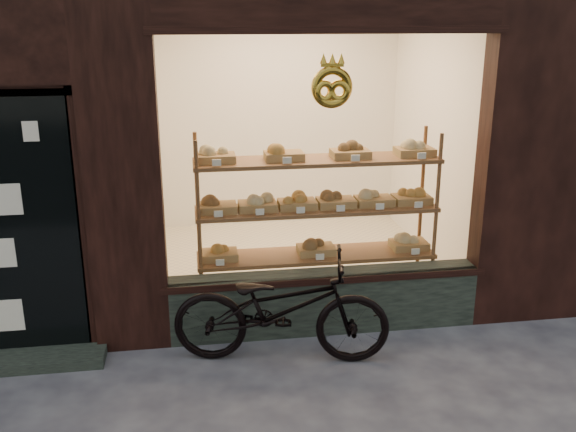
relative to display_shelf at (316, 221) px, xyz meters
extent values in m
cube|color=black|center=(0.00, -0.42, -0.60)|extent=(2.70, 0.25, 0.55)
cube|color=black|center=(-2.45, -0.49, 0.22)|extent=(0.90, 0.04, 2.15)
cube|color=black|center=(-2.45, -0.65, -0.84)|extent=(1.15, 0.35, 0.08)
torus|color=gold|center=(0.00, -0.53, 1.27)|extent=(0.33, 0.07, 0.33)
cube|color=#543B12|center=(0.00, 0.00, -0.83)|extent=(2.20, 0.45, 0.04)
cube|color=#543B12|center=(0.00, 0.00, -0.33)|extent=(2.20, 0.45, 0.03)
cube|color=#543B12|center=(0.00, 0.00, 0.12)|extent=(2.20, 0.45, 0.04)
cube|color=#543B12|center=(0.00, 0.00, 0.57)|extent=(2.20, 0.45, 0.04)
cylinder|color=#543B12|center=(-1.07, -0.19, -0.03)|extent=(0.04, 0.04, 1.70)
cylinder|color=#543B12|center=(1.07, -0.19, -0.03)|extent=(0.04, 0.04, 1.70)
cylinder|color=#543B12|center=(-1.07, 0.20, -0.03)|extent=(0.04, 0.04, 1.70)
cylinder|color=#543B12|center=(1.07, 0.20, -0.03)|extent=(0.04, 0.04, 1.70)
cube|color=#96643B|center=(-0.90, 0.00, -0.28)|extent=(0.34, 0.24, 0.07)
sphere|color=#986337|center=(-0.90, 0.00, -0.19)|extent=(0.11, 0.11, 0.11)
cube|color=white|center=(-0.90, -0.18, -0.28)|extent=(0.07, 0.01, 0.05)
cube|color=#96643B|center=(0.00, 0.00, -0.28)|extent=(0.34, 0.24, 0.07)
sphere|color=brown|center=(0.00, 0.00, -0.19)|extent=(0.11, 0.11, 0.11)
cube|color=white|center=(0.00, -0.18, -0.28)|extent=(0.07, 0.01, 0.05)
cube|color=#96643B|center=(0.90, 0.00, -0.28)|extent=(0.34, 0.24, 0.07)
sphere|color=tan|center=(0.90, 0.00, -0.19)|extent=(0.11, 0.11, 0.11)
cube|color=white|center=(0.90, -0.18, -0.28)|extent=(0.08, 0.01, 0.05)
cube|color=#96643B|center=(-0.90, 0.00, 0.17)|extent=(0.34, 0.24, 0.07)
sphere|color=brown|center=(-0.90, 0.00, 0.26)|extent=(0.11, 0.11, 0.11)
cube|color=white|center=(-0.90, -0.18, 0.17)|extent=(0.07, 0.01, 0.06)
cube|color=#96643B|center=(-0.54, 0.00, 0.17)|extent=(0.34, 0.24, 0.07)
sphere|color=tan|center=(-0.54, 0.00, 0.26)|extent=(0.11, 0.11, 0.11)
cube|color=white|center=(-0.54, -0.18, 0.17)|extent=(0.08, 0.01, 0.06)
cube|color=#96643B|center=(-0.18, 0.00, 0.17)|extent=(0.34, 0.24, 0.07)
sphere|color=#986337|center=(-0.18, 0.00, 0.26)|extent=(0.11, 0.11, 0.11)
cube|color=white|center=(-0.18, -0.18, 0.17)|extent=(0.07, 0.01, 0.06)
cube|color=#96643B|center=(0.18, 0.00, 0.17)|extent=(0.34, 0.24, 0.07)
sphere|color=brown|center=(0.18, 0.00, 0.26)|extent=(0.11, 0.11, 0.11)
cube|color=white|center=(0.18, -0.18, 0.17)|extent=(0.07, 0.01, 0.06)
cube|color=#96643B|center=(0.54, 0.00, 0.17)|extent=(0.34, 0.24, 0.07)
sphere|color=tan|center=(0.54, 0.00, 0.26)|extent=(0.11, 0.11, 0.11)
cube|color=white|center=(0.54, -0.18, 0.17)|extent=(0.08, 0.01, 0.06)
cube|color=#96643B|center=(0.90, 0.00, 0.17)|extent=(0.34, 0.24, 0.07)
sphere|color=#986337|center=(0.90, 0.00, 0.26)|extent=(0.11, 0.11, 0.11)
cube|color=white|center=(0.90, -0.18, 0.17)|extent=(0.08, 0.01, 0.06)
cube|color=#96643B|center=(-0.90, 0.00, 0.62)|extent=(0.34, 0.24, 0.07)
sphere|color=tan|center=(-0.90, 0.00, 0.71)|extent=(0.11, 0.11, 0.11)
cube|color=white|center=(-0.90, -0.18, 0.62)|extent=(0.07, 0.01, 0.06)
cube|color=#96643B|center=(-0.30, 0.00, 0.62)|extent=(0.34, 0.24, 0.07)
sphere|color=#986337|center=(-0.30, 0.00, 0.71)|extent=(0.11, 0.11, 0.11)
cube|color=white|center=(-0.30, -0.18, 0.62)|extent=(0.08, 0.01, 0.06)
cube|color=#96643B|center=(0.30, 0.00, 0.62)|extent=(0.34, 0.24, 0.07)
sphere|color=brown|center=(0.30, 0.00, 0.71)|extent=(0.11, 0.11, 0.11)
cube|color=white|center=(0.30, -0.18, 0.62)|extent=(0.07, 0.01, 0.06)
cube|color=#96643B|center=(0.90, 0.00, 0.62)|extent=(0.34, 0.24, 0.07)
sphere|color=tan|center=(0.90, 0.00, 0.71)|extent=(0.11, 0.11, 0.11)
cube|color=white|center=(0.90, -0.18, 0.62)|extent=(0.08, 0.01, 0.06)
imported|color=black|center=(-0.46, -0.88, -0.43)|extent=(1.81, 0.91, 0.91)
camera|label=1|loc=(-1.11, -5.48, 1.81)|focal=40.00mm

